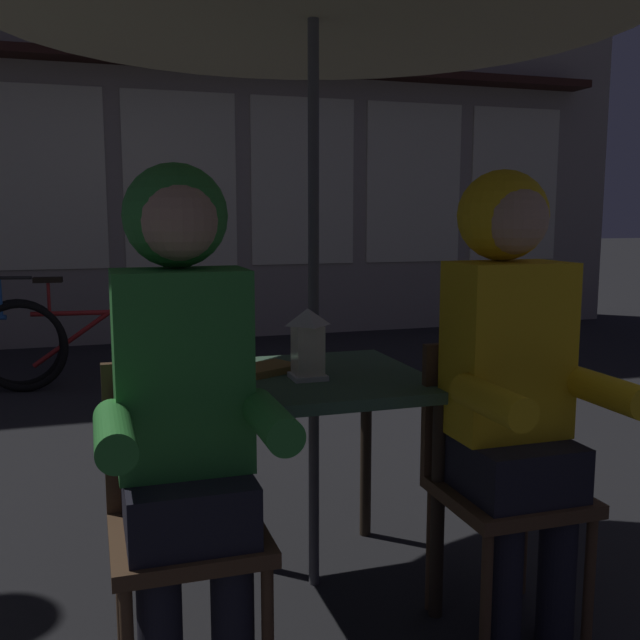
{
  "coord_description": "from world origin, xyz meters",
  "views": [
    {
      "loc": [
        -0.7,
        -2.26,
        1.27
      ],
      "look_at": [
        0.0,
        -0.07,
        0.93
      ],
      "focal_mm": 40.89,
      "sensor_mm": 36.0,
      "label": 1
    }
  ],
  "objects_px": {
    "person_right_hooded": "(512,359)",
    "lantern": "(308,342)",
    "book": "(266,369)",
    "person_left_hooded": "(183,381)",
    "chair_left": "(184,506)",
    "chair_right": "(497,468)",
    "cafe_table": "(314,404)",
    "bicycle_third": "(91,339)"
  },
  "relations": [
    {
      "from": "person_right_hooded",
      "to": "book",
      "type": "xyz_separation_m",
      "value": [
        -0.62,
        0.51,
        -0.09
      ]
    },
    {
      "from": "person_right_hooded",
      "to": "book",
      "type": "relative_size",
      "value": 7.0
    },
    {
      "from": "person_right_hooded",
      "to": "bicycle_third",
      "type": "height_order",
      "value": "person_right_hooded"
    },
    {
      "from": "chair_left",
      "to": "cafe_table",
      "type": "bearing_deg",
      "value": 37.55
    },
    {
      "from": "cafe_table",
      "to": "person_right_hooded",
      "type": "bearing_deg",
      "value": -41.57
    },
    {
      "from": "chair_left",
      "to": "chair_right",
      "type": "relative_size",
      "value": 1.0
    },
    {
      "from": "book",
      "to": "chair_right",
      "type": "bearing_deg",
      "value": -62.73
    },
    {
      "from": "chair_left",
      "to": "person_right_hooded",
      "type": "xyz_separation_m",
      "value": [
        0.96,
        -0.06,
        0.36
      ]
    },
    {
      "from": "chair_right",
      "to": "book",
      "type": "distance_m",
      "value": 0.81
    },
    {
      "from": "person_right_hooded",
      "to": "bicycle_third",
      "type": "distance_m",
      "value": 3.99
    },
    {
      "from": "person_left_hooded",
      "to": "chair_right",
      "type": "bearing_deg",
      "value": 3.39
    },
    {
      "from": "person_right_hooded",
      "to": "lantern",
      "type": "bearing_deg",
      "value": 144.19
    },
    {
      "from": "lantern",
      "to": "book",
      "type": "relative_size",
      "value": 1.16
    },
    {
      "from": "bicycle_third",
      "to": "book",
      "type": "relative_size",
      "value": 8.38
    },
    {
      "from": "person_right_hooded",
      "to": "book",
      "type": "height_order",
      "value": "person_right_hooded"
    },
    {
      "from": "person_left_hooded",
      "to": "book",
      "type": "relative_size",
      "value": 7.0
    },
    {
      "from": "lantern",
      "to": "person_right_hooded",
      "type": "distance_m",
      "value": 0.64
    },
    {
      "from": "chair_right",
      "to": "book",
      "type": "bearing_deg",
      "value": 143.92
    },
    {
      "from": "lantern",
      "to": "person_left_hooded",
      "type": "xyz_separation_m",
      "value": [
        -0.44,
        -0.37,
        -0.01
      ]
    },
    {
      "from": "chair_left",
      "to": "book",
      "type": "relative_size",
      "value": 4.35
    },
    {
      "from": "cafe_table",
      "to": "book",
      "type": "xyz_separation_m",
      "value": [
        -0.14,
        0.08,
        0.11
      ]
    },
    {
      "from": "cafe_table",
      "to": "chair_left",
      "type": "height_order",
      "value": "chair_left"
    },
    {
      "from": "cafe_table",
      "to": "chair_right",
      "type": "distance_m",
      "value": 0.62
    },
    {
      "from": "book",
      "to": "lantern",
      "type": "bearing_deg",
      "value": -79.19
    },
    {
      "from": "chair_left",
      "to": "person_right_hooded",
      "type": "relative_size",
      "value": 0.62
    },
    {
      "from": "chair_left",
      "to": "chair_right",
      "type": "height_order",
      "value": "same"
    },
    {
      "from": "person_left_hooded",
      "to": "book",
      "type": "distance_m",
      "value": 0.62
    },
    {
      "from": "chair_left",
      "to": "book",
      "type": "distance_m",
      "value": 0.62
    },
    {
      "from": "cafe_table",
      "to": "chair_right",
      "type": "xyz_separation_m",
      "value": [
        0.48,
        -0.37,
        -0.15
      ]
    },
    {
      "from": "cafe_table",
      "to": "bicycle_third",
      "type": "height_order",
      "value": "bicycle_third"
    },
    {
      "from": "book",
      "to": "person_left_hooded",
      "type": "bearing_deg",
      "value": -150.23
    },
    {
      "from": "cafe_table",
      "to": "chair_right",
      "type": "relative_size",
      "value": 0.85
    },
    {
      "from": "lantern",
      "to": "chair_right",
      "type": "xyz_separation_m",
      "value": [
        0.52,
        -0.32,
        -0.37
      ]
    },
    {
      "from": "lantern",
      "to": "person_right_hooded",
      "type": "xyz_separation_m",
      "value": [
        0.52,
        -0.37,
        -0.01
      ]
    },
    {
      "from": "cafe_table",
      "to": "chair_left",
      "type": "xyz_separation_m",
      "value": [
        -0.48,
        -0.37,
        -0.15
      ]
    },
    {
      "from": "lantern",
      "to": "chair_right",
      "type": "bearing_deg",
      "value": -31.44
    },
    {
      "from": "lantern",
      "to": "person_left_hooded",
      "type": "height_order",
      "value": "person_left_hooded"
    },
    {
      "from": "lantern",
      "to": "chair_left",
      "type": "height_order",
      "value": "lantern"
    },
    {
      "from": "cafe_table",
      "to": "book",
      "type": "bearing_deg",
      "value": 149.3
    },
    {
      "from": "cafe_table",
      "to": "lantern",
      "type": "distance_m",
      "value": 0.23
    },
    {
      "from": "chair_left",
      "to": "person_right_hooded",
      "type": "distance_m",
      "value": 1.03
    },
    {
      "from": "chair_left",
      "to": "book",
      "type": "height_order",
      "value": "chair_left"
    }
  ]
}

